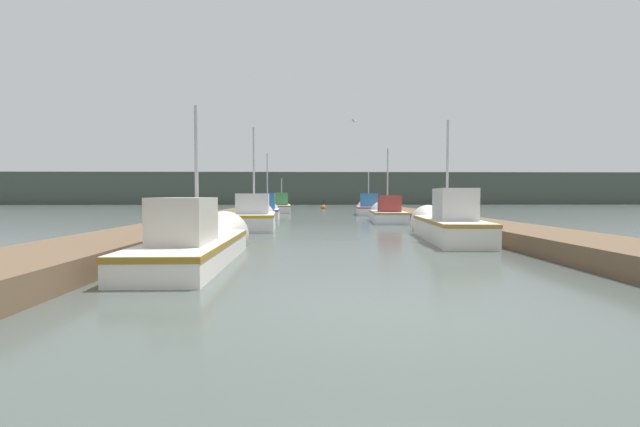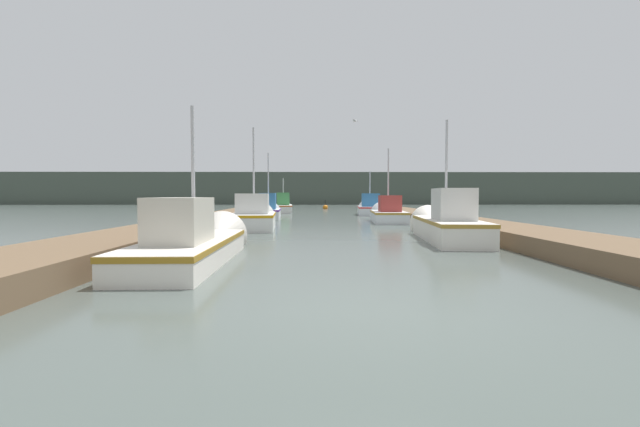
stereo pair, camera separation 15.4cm
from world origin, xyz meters
The scene contains 17 objects.
ground_plane centered at (0.00, 0.00, 0.00)m, with size 200.00×200.00×0.00m.
dock_left centered at (-5.53, 16.00, 0.23)m, with size 2.28×40.00×0.45m.
dock_right centered at (5.53, 16.00, 0.23)m, with size 2.28×40.00×0.45m.
distant_shore_ridge centered at (0.00, 66.23, 2.42)m, with size 120.00×16.00×4.83m.
fishing_boat_0 centered at (-3.30, 4.35, 0.40)m, with size 1.61×6.00×3.83m.
fishing_boat_1 centered at (3.59, 8.67, 0.50)m, with size 1.98×6.35×4.17m.
fishing_boat_2 centered at (-3.22, 13.12, 0.47)m, with size 1.97×4.71×4.74m.
fishing_boat_3 centered at (3.28, 17.64, 0.44)m, with size 1.95×5.10×4.36m.
fishing_boat_4 centered at (-3.51, 21.44, 0.49)m, with size 1.61×4.45×4.41m.
fishing_boat_5 centered at (3.42, 26.03, 0.46)m, with size 2.00×4.80×3.64m.
fishing_boat_6 centered at (-3.27, 30.97, 0.48)m, with size 1.81×6.29×3.20m.
mooring_piling_0 centered at (4.49, 9.00, 0.63)m, with size 0.36×0.36×1.24m.
mooring_piling_1 centered at (-4.53, 29.50, 0.48)m, with size 0.25×0.25×0.94m.
mooring_piling_2 centered at (-4.28, 18.70, 0.70)m, with size 0.25×0.25×1.38m.
mooring_piling_3 centered at (4.33, 34.33, 0.57)m, with size 0.23×0.23×1.12m.
channel_buoy centered at (0.51, 38.64, 0.15)m, with size 0.53×0.53×1.03m.
seagull_lead centered at (1.77, 20.25, 5.82)m, with size 0.34×0.55×0.12m.
Camera 2 is at (-0.67, -5.23, 1.44)m, focal length 24.00 mm.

